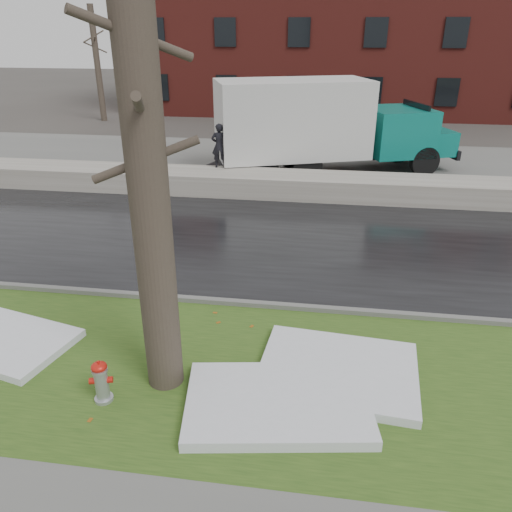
# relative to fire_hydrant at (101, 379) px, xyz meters

# --- Properties ---
(ground) EXTENTS (120.00, 120.00, 0.00)m
(ground) POSITION_rel_fire_hydrant_xyz_m (1.36, 2.20, -0.44)
(ground) COLOR #47423D
(ground) RESTS_ON ground
(verge) EXTENTS (60.00, 4.50, 0.04)m
(verge) POSITION_rel_fire_hydrant_xyz_m (1.36, 0.95, -0.42)
(verge) COLOR #2A4918
(verge) RESTS_ON ground
(road) EXTENTS (60.00, 7.00, 0.03)m
(road) POSITION_rel_fire_hydrant_xyz_m (1.36, 6.70, -0.42)
(road) COLOR black
(road) RESTS_ON ground
(parking_lot) EXTENTS (60.00, 9.00, 0.03)m
(parking_lot) POSITION_rel_fire_hydrant_xyz_m (1.36, 15.20, -0.42)
(parking_lot) COLOR slate
(parking_lot) RESTS_ON ground
(curb) EXTENTS (60.00, 0.15, 0.14)m
(curb) POSITION_rel_fire_hydrant_xyz_m (1.36, 3.20, -0.37)
(curb) COLOR slate
(curb) RESTS_ON ground
(snowbank) EXTENTS (60.00, 1.60, 0.75)m
(snowbank) POSITION_rel_fire_hydrant_xyz_m (1.36, 10.90, -0.06)
(snowbank) COLOR #A7A299
(snowbank) RESTS_ON ground
(brick_building) EXTENTS (26.00, 12.00, 10.00)m
(brick_building) POSITION_rel_fire_hydrant_xyz_m (3.36, 32.20, 4.56)
(brick_building) COLOR maroon
(brick_building) RESTS_ON ground
(bg_tree_left) EXTENTS (1.40, 1.62, 6.50)m
(bg_tree_left) POSITION_rel_fire_hydrant_xyz_m (-10.64, 24.20, 2.90)
(bg_tree_left) COLOR brown
(bg_tree_left) RESTS_ON ground
(bg_tree_center) EXTENTS (1.40, 1.62, 6.50)m
(bg_tree_center) POSITION_rel_fire_hydrant_xyz_m (-4.64, 28.20, 2.90)
(bg_tree_center) COLOR brown
(bg_tree_center) RESTS_ON ground
(fire_hydrant) EXTENTS (0.37, 0.34, 0.74)m
(fire_hydrant) POSITION_rel_fire_hydrant_xyz_m (0.00, 0.00, 0.00)
(fire_hydrant) COLOR #A2A6AA
(fire_hydrant) RESTS_ON verge
(tree) EXTENTS (1.48, 1.74, 7.22)m
(tree) POSITION_rel_fire_hydrant_xyz_m (0.82, 0.62, 3.24)
(tree) COLOR brown
(tree) RESTS_ON verge
(box_truck) EXTENTS (10.73, 5.45, 3.60)m
(box_truck) POSITION_rel_fire_hydrant_xyz_m (2.92, 13.85, 1.47)
(box_truck) COLOR black
(box_truck) RESTS_ON ground
(worker) EXTENTS (0.62, 0.47, 1.55)m
(worker) POSITION_rel_fire_hydrant_xyz_m (-0.56, 11.50, 1.09)
(worker) COLOR black
(worker) RESTS_ON snowbank
(snow_patch_near) EXTENTS (2.77, 2.23, 0.16)m
(snow_patch_near) POSITION_rel_fire_hydrant_xyz_m (3.65, 1.16, -0.32)
(snow_patch_near) COLOR silver
(snow_patch_near) RESTS_ON verge
(snow_patch_far) EXTENTS (2.52, 2.08, 0.14)m
(snow_patch_far) POSITION_rel_fire_hydrant_xyz_m (-2.35, 1.14, -0.33)
(snow_patch_far) COLOR silver
(snow_patch_far) RESTS_ON verge
(snow_patch_side) EXTENTS (3.04, 2.20, 0.18)m
(snow_patch_side) POSITION_rel_fire_hydrant_xyz_m (2.73, 0.21, -0.31)
(snow_patch_side) COLOR silver
(snow_patch_side) RESTS_ON verge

